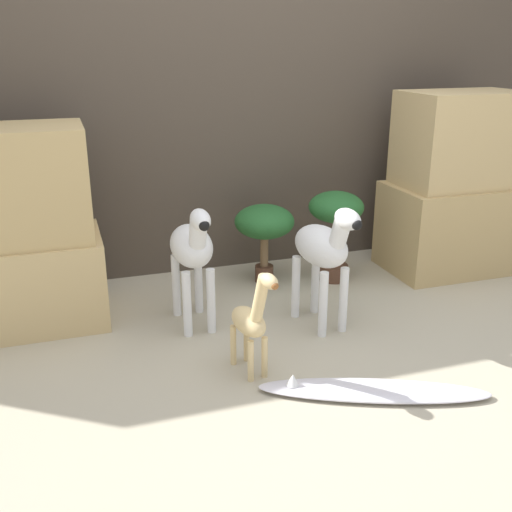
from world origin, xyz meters
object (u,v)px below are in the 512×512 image
object	(u,v)px
zebra_left	(193,249)
surfboard	(372,390)
giraffe_figurine	(252,319)
potted_palm_front	(264,225)
zebra_right	(324,249)
potted_palm_back	(336,216)

from	to	relation	value
zebra_left	surfboard	bearing A→B (deg)	-57.48
giraffe_figurine	potted_palm_front	size ratio (longest dim) A/B	1.09
potted_palm_front	surfboard	xyz separation A→B (m)	(0.02, -1.32, -0.34)
zebra_left	potted_palm_front	world-z (taller)	zebra_left
zebra_right	potted_palm_back	size ratio (longest dim) A/B	1.21
zebra_left	potted_palm_front	xyz separation A→B (m)	(0.53, 0.46, -0.05)
potted_palm_front	potted_palm_back	bearing A→B (deg)	-13.63
zebra_right	potted_palm_back	world-z (taller)	zebra_right
potted_palm_front	surfboard	bearing A→B (deg)	-89.22
potted_palm_front	surfboard	distance (m)	1.37
giraffe_figurine	potted_palm_back	size ratio (longest dim) A/B	0.95
potted_palm_back	zebra_left	bearing A→B (deg)	-159.42
potted_palm_back	surfboard	xyz separation A→B (m)	(-0.40, -1.22, -0.38)
surfboard	zebra_left	bearing A→B (deg)	122.52
zebra_right	zebra_left	bearing A→B (deg)	161.71
potted_palm_front	potted_palm_back	distance (m)	0.43
potted_palm_back	surfboard	size ratio (longest dim) A/B	0.57
potted_palm_back	giraffe_figurine	bearing A→B (deg)	-132.24
zebra_right	zebra_left	xyz separation A→B (m)	(-0.62, 0.20, 0.00)
giraffe_figurine	surfboard	xyz separation A→B (m)	(0.42, -0.32, -0.24)
giraffe_figurine	potted_palm_front	bearing A→B (deg)	68.08
zebra_left	potted_palm_front	size ratio (longest dim) A/B	1.39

